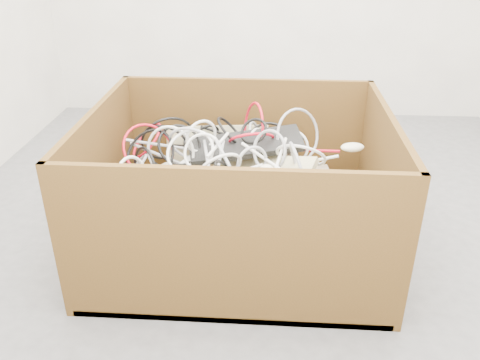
# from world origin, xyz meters

# --- Properties ---
(ground) EXTENTS (3.00, 3.00, 0.00)m
(ground) POSITION_xyz_m (0.00, 0.00, 0.00)
(ground) COLOR #515154
(ground) RESTS_ON ground
(cardboard_box) EXTENTS (1.15, 0.96, 0.60)m
(cardboard_box) POSITION_xyz_m (-0.11, -0.19, 0.15)
(cardboard_box) COLOR #433010
(cardboard_box) RESTS_ON ground
(keyboard_pile) EXTENTS (0.94, 0.86, 0.37)m
(keyboard_pile) POSITION_xyz_m (-0.07, -0.14, 0.28)
(keyboard_pile) COLOR tan
(keyboard_pile) RESTS_ON cardboard_box
(mice_scatter) EXTENTS (0.87, 0.63, 0.20)m
(mice_scatter) POSITION_xyz_m (-0.05, -0.21, 0.35)
(mice_scatter) COLOR beige
(mice_scatter) RESTS_ON keyboard_pile
(power_strip_left) EXTENTS (0.22, 0.25, 0.12)m
(power_strip_left) POSITION_xyz_m (-0.31, -0.16, 0.35)
(power_strip_left) COLOR silver
(power_strip_left) RESTS_ON keyboard_pile
(power_strip_right) EXTENTS (0.30, 0.07, 0.10)m
(power_strip_right) POSITION_xyz_m (-0.40, -0.44, 0.34)
(power_strip_right) COLOR silver
(power_strip_right) RESTS_ON keyboard_pile
(vga_plug) EXTENTS (0.06, 0.06, 0.03)m
(vga_plug) POSITION_xyz_m (0.21, -0.27, 0.36)
(vga_plug) COLOR #0D36D1
(vga_plug) RESTS_ON keyboard_pile
(cable_tangle) EXTENTS (1.06, 0.81, 0.44)m
(cable_tangle) POSITION_xyz_m (-0.23, -0.15, 0.40)
(cable_tangle) COLOR #98999E
(cable_tangle) RESTS_ON keyboard_pile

